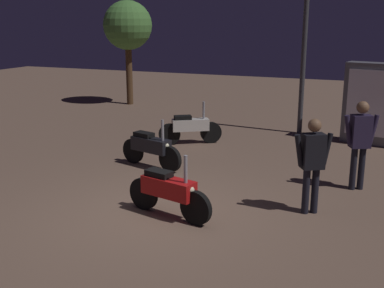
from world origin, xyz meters
TOP-DOWN VIEW (x-y plane):
  - ground_plane at (0.00, 0.00)m, footprint 40.00×40.00m
  - motorcycle_red_foreground at (0.27, -0.02)m, footprint 1.64×0.52m
  - motorcycle_black_parked_left at (-1.26, 2.31)m, footprint 1.63×0.54m
  - motorcycle_white_parked_right at (-1.25, 4.53)m, footprint 1.45×0.98m
  - person_rider_beside at (2.40, 1.02)m, footprint 0.61×0.43m
  - person_bystander_far at (3.03, 2.55)m, footprint 0.64×0.38m
  - streetlamp_near at (1.17, 6.87)m, footprint 0.36×0.36m
  - tree_left_bg at (-5.74, 9.28)m, footprint 1.81×1.81m
  - kiosk_billboard at (3.17, 6.36)m, footprint 1.67×0.85m

SIDE VIEW (x-z plane):
  - ground_plane at x=0.00m, z-range 0.00..0.00m
  - motorcycle_red_foreground at x=0.27m, z-range -0.12..0.99m
  - motorcycle_black_parked_left at x=-1.26m, z-range -0.12..0.99m
  - motorcycle_white_parked_right at x=-1.25m, z-range -0.12..0.99m
  - person_rider_beside at x=2.40m, z-range 0.15..1.77m
  - person_bystander_far at x=3.03m, z-range 0.17..1.88m
  - kiosk_billboard at x=3.17m, z-range 0.00..2.10m
  - tree_left_bg at x=-5.74m, z-range 0.99..4.84m
  - streetlamp_near at x=1.17m, z-range 0.71..6.36m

